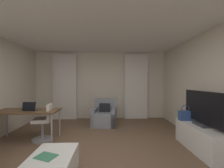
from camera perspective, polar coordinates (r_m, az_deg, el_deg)
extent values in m
plane|color=brown|center=(3.02, -7.30, -27.61)|extent=(12.00, 12.00, 0.00)
cube|color=beige|center=(5.68, -4.48, -0.50)|extent=(5.12, 0.06, 2.60)
cube|color=white|center=(2.91, -7.42, 25.00)|extent=(5.12, 6.12, 0.06)
cube|color=silver|center=(5.78, -18.29, -1.02)|extent=(0.90, 0.06, 2.50)
cube|color=silver|center=(5.66, 9.51, -1.03)|extent=(0.90, 0.06, 2.50)
cube|color=gray|center=(4.90, -3.17, -13.63)|extent=(0.86, 0.86, 0.42)
cube|color=gray|center=(5.13, -2.67, -8.13)|extent=(0.78, 0.23, 0.43)
cube|color=gray|center=(4.85, 0.73, -12.93)|extent=(0.21, 0.79, 0.56)
cube|color=gray|center=(4.94, -6.99, -12.68)|extent=(0.21, 0.79, 0.56)
cube|color=black|center=(4.95, -2.98, -9.82)|extent=(0.38, 0.24, 0.37)
cube|color=brown|center=(4.14, -30.58, -9.27)|extent=(1.47, 0.66, 0.04)
cylinder|color=#99999E|center=(4.80, -36.29, -12.42)|extent=(0.04, 0.04, 0.70)
cylinder|color=#99999E|center=(4.20, -20.13, -14.21)|extent=(0.04, 0.04, 0.70)
cylinder|color=#99999E|center=(3.70, -22.93, -16.34)|extent=(0.04, 0.04, 0.70)
cylinder|color=gray|center=(4.09, -25.93, -16.42)|extent=(0.06, 0.06, 0.46)
cylinder|color=gray|center=(4.16, -25.91, -19.19)|extent=(0.48, 0.48, 0.04)
cube|color=silver|center=(4.02, -25.96, -12.74)|extent=(0.44, 0.44, 0.08)
cube|color=silver|center=(3.93, -23.57, -9.91)|extent=(0.10, 0.36, 0.34)
cube|color=#2D2D33|center=(4.09, -29.29, -8.96)|extent=(0.34, 0.25, 0.02)
cube|color=black|center=(3.99, -30.17, -7.65)|extent=(0.32, 0.08, 0.20)
cube|color=white|center=(2.60, -22.41, -27.96)|extent=(0.61, 0.73, 0.38)
cube|color=#387F5B|center=(2.45, -24.76, -24.73)|extent=(0.34, 0.29, 0.01)
cube|color=white|center=(3.69, 32.16, -17.86)|extent=(0.49, 1.27, 0.53)
cube|color=#333338|center=(3.61, 32.13, -13.39)|extent=(0.20, 0.36, 0.06)
cube|color=black|center=(3.54, 32.18, -7.73)|extent=(0.04, 1.13, 0.66)
cube|color=#335193|center=(3.89, 27.16, -11.11)|extent=(0.30, 0.14, 0.22)
torus|color=#335193|center=(3.86, 27.17, -8.79)|extent=(0.20, 0.02, 0.20)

